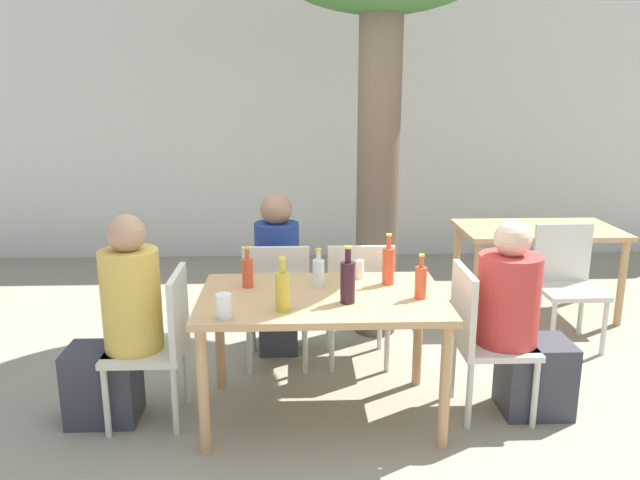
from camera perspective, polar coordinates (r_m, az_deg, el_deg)
The scene contains 20 objects.
ground_plane at distance 3.89m, azimuth 0.18°, elevation -15.65°, with size 30.00×30.00×0.00m, color gray.
cafe_building_wall at distance 7.04m, azimuth -1.08°, elevation 9.74°, with size 10.00×0.08×2.80m.
dining_table_front at distance 3.60m, azimuth 0.19°, elevation -6.35°, with size 1.40×0.87×0.76m.
dining_table_back at distance 5.58m, azimuth 19.27°, elevation 0.10°, with size 1.31×0.76×0.76m.
patio_chair_0 at distance 3.75m, azimuth -14.40°, elevation -8.67°, with size 0.44×0.44×0.90m.
patio_chair_1 at distance 3.82m, azimuth 14.48°, elevation -8.23°, with size 0.44×0.44×0.90m.
patio_chair_2 at distance 4.29m, azimuth -3.96°, elevation -5.31°, with size 0.44×0.44×0.90m.
patio_chair_3 at distance 4.30m, azimuth 3.56°, elevation -5.22°, with size 0.44×0.44×0.90m.
patio_chair_4 at distance 5.08m, azimuth 21.60°, elevation -3.20°, with size 0.44×0.44×0.90m.
person_seated_0 at distance 3.78m, azimuth -17.91°, elevation -7.93°, with size 0.57×0.33×1.24m.
person_seated_1 at distance 3.88m, azimuth 17.82°, elevation -7.73°, with size 0.58×0.36×1.18m.
person_seated_2 at distance 4.50m, azimuth -3.88°, elevation -3.95°, with size 0.31×0.55×1.21m.
oil_cruet_0 at distance 3.31m, azimuth -3.44°, elevation -4.59°, with size 0.08×0.08×0.29m.
soda_bottle_1 at distance 3.76m, azimuth 6.26°, elevation -2.26°, with size 0.07×0.07×0.31m.
wine_bottle_2 at distance 3.42m, azimuth 2.55°, elevation -3.76°, with size 0.08×0.08×0.32m.
soda_bottle_3 at distance 3.54m, azimuth 9.19°, elevation -3.76°, with size 0.07×0.07×0.26m.
soda_bottle_4 at distance 3.71m, azimuth -6.64°, elevation -2.89°, with size 0.07×0.07×0.25m.
water_bottle_5 at distance 3.70m, azimuth -0.14°, elevation -2.95°, with size 0.07×0.07×0.23m.
drinking_glass_0 at distance 3.25m, azimuth -8.78°, elevation -6.00°, with size 0.08×0.08×0.13m.
drinking_glass_1 at distance 3.87m, azimuth 3.57°, elevation -2.69°, with size 0.06×0.06×0.12m.
Camera 1 is at (-0.14, -3.38, 1.93)m, focal length 35.00 mm.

